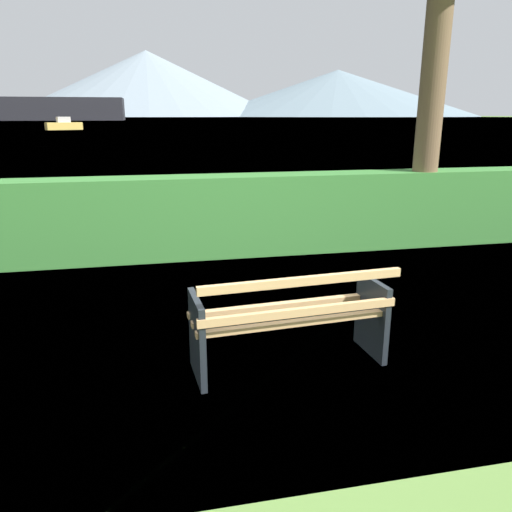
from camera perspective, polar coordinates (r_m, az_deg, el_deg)
The scene contains 6 objects.
ground_plane at distance 4.27m, azimuth 3.65°, elevation -12.24°, with size 1400.00×1400.00×0.00m, color #567A38.
water_surface at distance 312.16m, azimuth -12.13°, elevation 15.32°, with size 620.00×620.00×0.00m, color slate.
park_bench at distance 4.04m, azimuth 4.04°, elevation -7.32°, with size 1.64×0.69×0.87m.
hedge_row at distance 7.32m, azimuth -3.54°, elevation 4.70°, with size 13.29×0.61×1.17m, color #387A33.
tender_far at distance 74.72m, azimuth -21.33°, elevation 13.92°, with size 4.85×3.20×1.75m.
distant_hills at distance 580.46m, azimuth -23.79°, elevation 17.96°, with size 847.01×363.74×77.35m.
Camera 1 is at (-1.03, -3.62, 2.02)m, focal length 34.60 mm.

